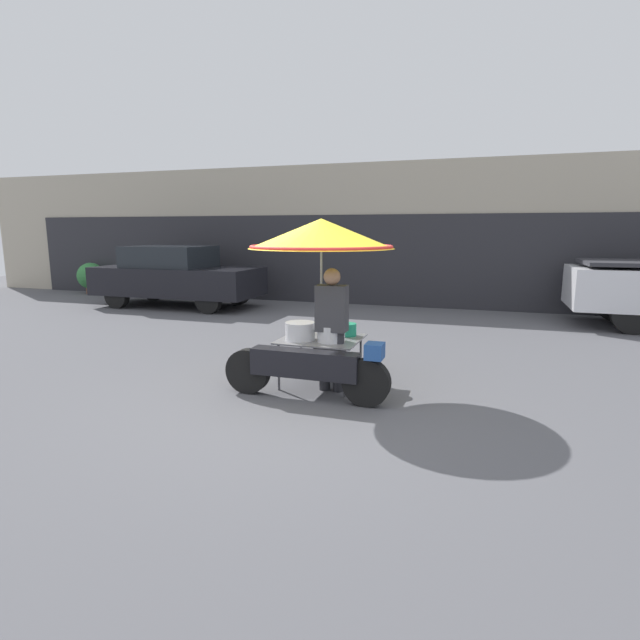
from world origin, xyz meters
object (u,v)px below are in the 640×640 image
at_px(potted_plant, 91,276).
at_px(vendor_person, 332,324).
at_px(parked_car, 176,276).
at_px(vendor_motorcycle_cart, 320,258).

bearing_deg(potted_plant, vendor_person, -34.24).
xyz_separation_m(parked_car, potted_plant, (-4.17, 1.47, -0.27)).
bearing_deg(parked_car, vendor_motorcycle_cart, -42.59).
height_order(vendor_person, parked_car, parked_car).
relative_size(vendor_person, potted_plant, 1.59).
distance_m(vendor_motorcycle_cart, potted_plant, 12.04).
xyz_separation_m(vendor_motorcycle_cart, parked_car, (-5.74, 5.28, -0.85)).
bearing_deg(vendor_motorcycle_cart, vendor_person, -33.41).
xyz_separation_m(vendor_motorcycle_cart, vendor_person, (0.20, -0.13, -0.80)).
relative_size(vendor_motorcycle_cart, vendor_person, 1.39).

